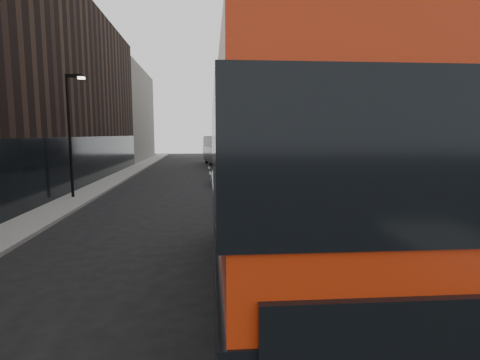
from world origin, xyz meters
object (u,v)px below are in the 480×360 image
object	(u,v)px
car_a	(249,191)
car_c	(231,167)
street_lamp	(71,127)
grey_bus	(219,150)
car_b	(223,174)
red_bus	(276,188)

from	to	relation	value
car_a	car_c	world-z (taller)	car_c
street_lamp	car_c	xyz separation A→B (m)	(10.09, 12.28, -3.40)
grey_bus	car_b	distance (m)	17.08
grey_bus	car_b	world-z (taller)	grey_bus
car_a	grey_bus	bearing A→B (deg)	87.32
car_c	red_bus	bearing A→B (deg)	-95.02
car_a	street_lamp	bearing A→B (deg)	162.11
red_bus	street_lamp	bearing A→B (deg)	123.44
car_a	car_c	distance (m)	14.80
street_lamp	red_bus	size ratio (longest dim) A/B	0.60
car_a	car_c	xyz separation A→B (m)	(0.14, 14.80, 0.06)
red_bus	car_b	world-z (taller)	red_bus
car_a	car_b	distance (m)	8.38
street_lamp	car_b	xyz separation A→B (m)	(9.05, 5.81, -3.43)
red_bus	car_b	size ratio (longest dim) A/B	2.57
street_lamp	car_a	world-z (taller)	street_lamp
red_bus	car_b	bearing A→B (deg)	91.37
red_bus	car_b	distance (m)	20.33
car_b	car_c	xyz separation A→B (m)	(1.04, 6.47, 0.02)
grey_bus	car_a	size ratio (longest dim) A/B	2.66
red_bus	grey_bus	bearing A→B (deg)	90.64
grey_bus	car_b	bearing A→B (deg)	-98.62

